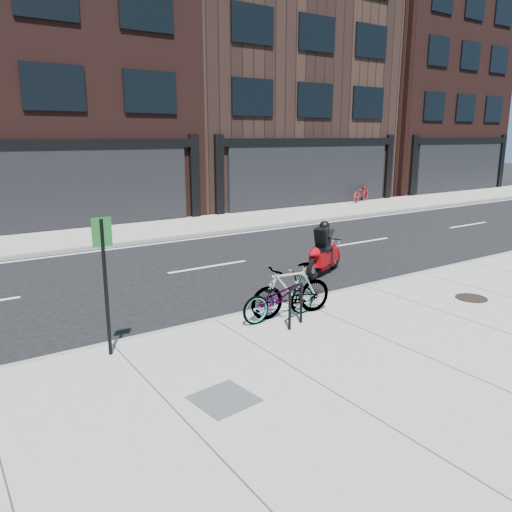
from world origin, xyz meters
TOP-DOWN VIEW (x-y plane):
  - ground at (0.00, 0.00)m, footprint 120.00×120.00m
  - sidewalk_near at (0.00, -5.00)m, footprint 60.00×6.00m
  - sidewalk_far at (0.00, 7.75)m, footprint 60.00×3.50m
  - building_center at (-2.00, 14.50)m, footprint 12.00×10.00m
  - building_mideast at (10.00, 14.50)m, footprint 12.00×10.00m
  - building_east at (22.00, 14.50)m, footprint 10.00×10.00m
  - bike_rack at (-0.93, -3.08)m, footprint 0.44×0.21m
  - bicycle_front at (-0.95, -2.60)m, footprint 1.63×0.59m
  - bicycle_rear at (-0.66, -2.60)m, footprint 1.77×0.70m
  - motorcycle at (2.25, -0.30)m, footprint 1.80×1.01m
  - bicycle_far at (12.95, 9.00)m, footprint 1.89×1.24m
  - manhole_cover at (3.22, -3.92)m, footprint 0.79×0.79m
  - utility_grate at (-3.35, -4.63)m, footprint 0.83×0.83m
  - sign_post at (-4.15, -2.40)m, footprint 0.30×0.06m

SIDE VIEW (x-z plane):
  - ground at x=0.00m, z-range 0.00..0.00m
  - sidewalk_near at x=0.00m, z-range 0.00..0.13m
  - sidewalk_far at x=0.00m, z-range 0.00..0.13m
  - manhole_cover at x=3.22m, z-range 0.13..0.15m
  - utility_grate at x=-3.35m, z-range 0.13..0.15m
  - bicycle_front at x=-0.95m, z-range 0.13..0.98m
  - motorcycle at x=2.25m, z-range -0.13..1.30m
  - bike_rack at x=-0.93m, z-range 0.20..0.99m
  - bicycle_far at x=12.95m, z-range 0.13..1.07m
  - bicycle_rear at x=-0.66m, z-range 0.13..1.16m
  - sign_post at x=-4.15m, z-range 0.35..2.56m
  - building_mideast at x=10.00m, z-range 0.00..12.50m
  - building_east at x=22.00m, z-range 0.00..13.00m
  - building_center at x=-2.00m, z-range 0.00..14.50m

